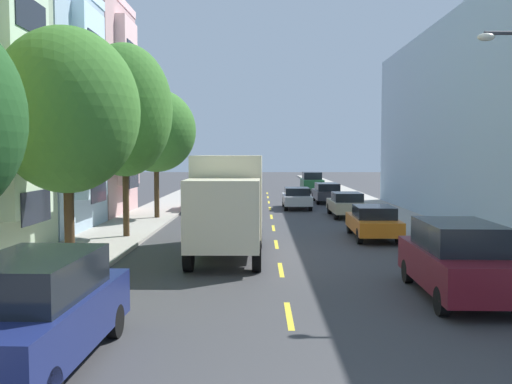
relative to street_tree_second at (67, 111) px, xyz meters
name	(u,v)px	position (x,y,z in m)	size (l,w,h in m)	color
ground_plane	(270,212)	(6.40, 18.76, -4.93)	(160.00, 160.00, 0.00)	#38383A
sidewalk_left	(153,214)	(-0.70, 16.76, -4.86)	(3.20, 120.00, 0.14)	#A39E93
sidewalk_right	(389,214)	(13.50, 16.76, -4.86)	(3.20, 120.00, 0.14)	#A39E93
lane_centerline_dashes	(272,222)	(6.40, 13.26, -4.93)	(0.14, 47.20, 0.01)	yellow
townhouse_fourth_rose	(28,111)	(-7.94, 16.27, 1.24)	(12.09, 7.01, 12.74)	#CC9E9E
street_tree_second	(67,111)	(0.00, 0.00, 0.00)	(4.31, 4.31, 7.26)	#47331E
street_tree_third	(125,110)	(0.00, 7.09, 0.57)	(4.05, 4.05, 8.18)	#47331E
street_tree_farthest	(156,131)	(0.00, 14.18, 0.01)	(4.39, 4.39, 7.09)	#47331E
delivery_box_truck	(229,199)	(4.60, 3.60, -2.93)	(2.45, 7.48, 3.60)	beige
parked_suv_forest	(312,182)	(10.77, 37.72, -3.94)	(1.97, 4.81, 1.93)	#194C28
parked_sedan_orange	(373,221)	(10.62, 7.33, -4.18)	(1.93, 4.55, 1.43)	orange
parked_wagon_charcoal	(327,192)	(10.75, 25.25, -4.13)	(1.83, 4.70, 1.50)	#333338
parked_suv_burgundy	(458,259)	(10.76, -2.62, -3.94)	(2.09, 4.85, 1.93)	maroon
parked_sedan_champagne	(346,204)	(10.79, 15.84, -4.18)	(1.80, 4.50, 1.43)	tan
parked_suv_red	(205,195)	(2.15, 19.39, -3.94)	(1.97, 4.81, 1.93)	#AD1E1E
parked_suv_navy	(35,311)	(1.94, -7.39, -3.94)	(2.09, 4.86, 1.93)	navy
moving_silver_sedan	(297,198)	(8.20, 20.73, -4.18)	(1.80, 4.50, 1.43)	#B2B5BA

